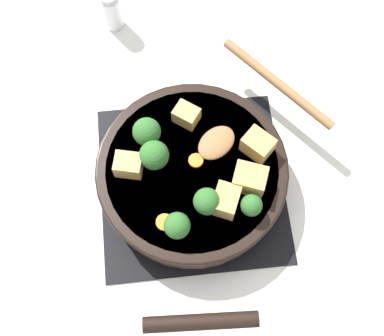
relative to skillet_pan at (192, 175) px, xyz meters
The scene contains 17 objects.
ground_plane 0.06m from the skillet_pan, behind, with size 2.40×2.40×0.00m, color white.
front_burner_grate 0.04m from the skillet_pan, behind, with size 0.31×0.31×0.03m.
skillet_pan is the anchor object (origin of this frame).
wooden_spoon 0.15m from the skillet_pan, 130.80° to the left, with size 0.23×0.24×0.02m.
tofu_cube_center_large 0.09m from the skillet_pan, 35.64° to the left, with size 0.05×0.04×0.04m, color tan.
tofu_cube_near_handle 0.11m from the skillet_pan, 96.60° to the right, with size 0.04×0.03×0.03m, color tan.
tofu_cube_east_chunk 0.10m from the skillet_pan, behind, with size 0.04×0.03×0.03m, color tan.
tofu_cube_west_chunk 0.12m from the skillet_pan, 102.45° to the left, with size 0.05×0.04×0.04m, color tan.
tofu_cube_back_piece 0.10m from the skillet_pan, 68.97° to the left, with size 0.05×0.04×0.04m, color tan.
broccoli_floret_near_spoon 0.12m from the skillet_pan, 46.90° to the left, with size 0.03×0.03×0.04m.
broccoli_floret_center_top 0.08m from the skillet_pan, 13.62° to the left, with size 0.04×0.04×0.05m.
broccoli_floret_east_rim 0.08m from the skillet_pan, 107.86° to the right, with size 0.05×0.05×0.05m.
broccoli_floret_west_rim 0.10m from the skillet_pan, 132.42° to the right, with size 0.04×0.04×0.05m.
broccoli_floret_north_edge 0.11m from the skillet_pan, 18.70° to the right, with size 0.04×0.04×0.05m.
carrot_slice_orange_thin 0.10m from the skillet_pan, 31.76° to the right, with size 0.03×0.03×0.01m, color orange.
carrot_slice_near_center 0.03m from the skillet_pan, 151.31° to the left, with size 0.02×0.02×0.01m, color orange.
salt_shaker 0.36m from the skillet_pan, 161.72° to the right, with size 0.04×0.04×0.09m.
Camera 1 is at (0.30, -0.03, 0.86)m, focal length 50.00 mm.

